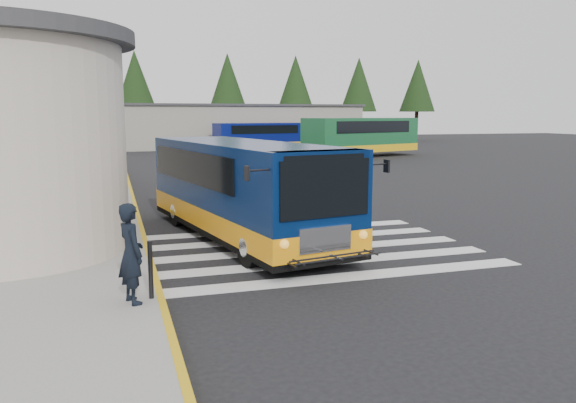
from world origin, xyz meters
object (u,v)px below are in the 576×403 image
object	(u,v)px
pedestrian_a	(131,253)
far_bus_a	(260,135)
transit_bus	(242,193)
far_bus_b	(362,135)
bollard	(151,270)

from	to	relation	value
pedestrian_a	far_bus_a	size ratio (longest dim) A/B	0.19
transit_bus	pedestrian_a	size ratio (longest dim) A/B	5.53
transit_bus	pedestrian_a	bearing A→B (deg)	-131.65
pedestrian_a	far_bus_b	world-z (taller)	far_bus_b
pedestrian_a	bollard	xyz separation A→B (m)	(0.30, 0.13, -0.33)
bollard	far_bus_b	bearing A→B (deg)	59.57
transit_bus	far_bus_b	size ratio (longest dim) A/B	0.88
transit_bus	far_bus_a	bearing A→B (deg)	64.03
transit_bus	bollard	world-z (taller)	transit_bus
far_bus_a	far_bus_b	distance (m)	10.84
pedestrian_a	far_bus_a	xyz separation A→B (m)	(12.52, 39.73, 0.42)
transit_bus	bollard	bearing A→B (deg)	-129.65
transit_bus	far_bus_b	world-z (taller)	far_bus_b
transit_bus	far_bus_a	size ratio (longest dim) A/B	1.06
bollard	transit_bus	bearing A→B (deg)	60.94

